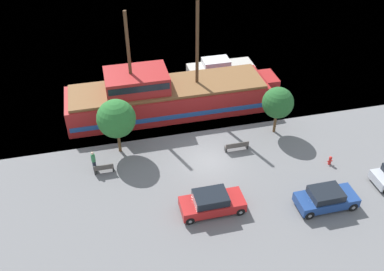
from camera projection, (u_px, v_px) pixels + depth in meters
name	position (u px, v px, depth m)	size (l,w,h in m)	color
ground_plane	(208.00, 161.00, 34.05)	(160.00, 160.00, 0.00)	slate
pirate_ship	(166.00, 96.00, 38.81)	(19.42, 4.82, 11.10)	#A31E1E
moored_boat_dockside	(220.00, 68.00, 45.30)	(6.96, 2.39, 1.61)	#B7B2A8
parked_car_curb_front	(326.00, 198.00, 29.67)	(4.23, 1.92, 1.50)	navy
parked_car_curb_mid	(212.00, 203.00, 29.32)	(4.43, 1.94, 1.57)	#B21E1E
fire_hydrant	(330.00, 160.00, 33.46)	(0.42, 0.25, 0.76)	red
bench_promenade_east	(104.00, 168.00, 32.67)	(1.50, 0.45, 0.85)	#4C4742
bench_promenade_west	(237.00, 146.00, 34.83)	(1.95, 0.45, 0.85)	#4C4742
pedestrian_walking_near	(94.00, 161.00, 32.64)	(0.32, 0.32, 1.76)	#232838
tree_row_east	(116.00, 119.00, 33.11)	(3.07, 3.07, 4.75)	brown
tree_row_mideast	(278.00, 103.00, 35.43)	(2.64, 2.64, 4.27)	brown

